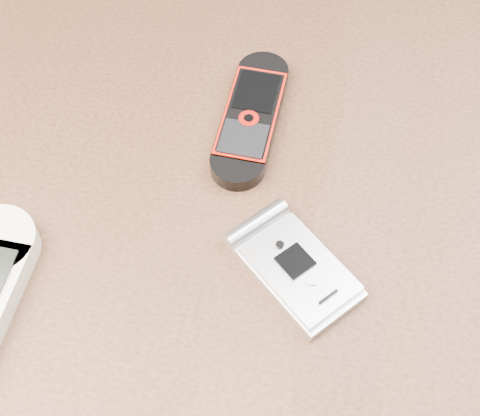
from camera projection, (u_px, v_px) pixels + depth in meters
name	position (u px, v px, depth m)	size (l,w,h in m)	color
table	(234.00, 285.00, 0.54)	(1.20, 0.80, 0.75)	black
nokia_black_red	(251.00, 117.00, 0.49)	(0.04, 0.13, 0.01)	black
motorola_razr	(297.00, 269.00, 0.42)	(0.05, 0.09, 0.01)	silver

